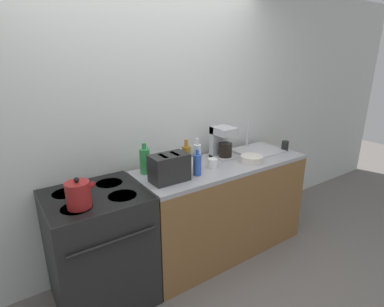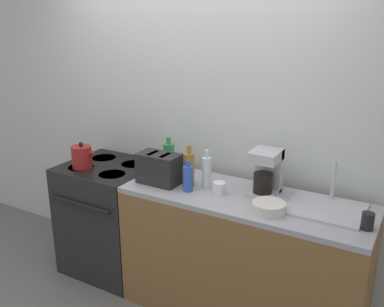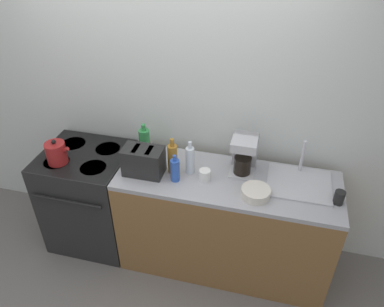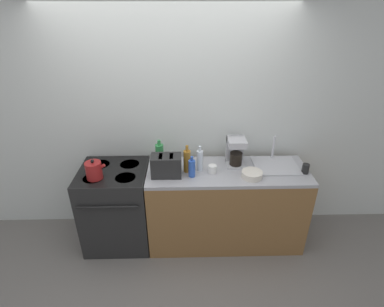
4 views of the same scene
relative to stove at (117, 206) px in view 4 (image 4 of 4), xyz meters
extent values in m
plane|color=slate|center=(0.61, -0.32, -0.48)|extent=(12.00, 12.00, 0.00)
cube|color=silver|center=(0.61, 0.38, 0.82)|extent=(8.00, 0.05, 2.60)
cube|color=black|center=(0.00, 0.00, -0.01)|extent=(0.71, 0.65, 0.93)
cube|color=black|center=(0.00, 0.00, 0.44)|extent=(0.70, 0.63, 0.02)
cylinder|color=black|center=(-0.16, -0.14, 0.45)|extent=(0.21, 0.21, 0.01)
cylinder|color=black|center=(0.16, -0.14, 0.45)|extent=(0.21, 0.21, 0.01)
cylinder|color=black|center=(-0.16, 0.14, 0.45)|extent=(0.21, 0.21, 0.01)
cylinder|color=black|center=(0.16, 0.14, 0.45)|extent=(0.21, 0.21, 0.01)
cylinder|color=black|center=(0.00, -0.35, 0.25)|extent=(0.60, 0.02, 0.02)
cube|color=brown|center=(1.21, -0.02, -0.03)|extent=(1.68, 0.61, 0.89)
cube|color=#A3A3A8|center=(1.21, -0.02, 0.44)|extent=(1.68, 0.61, 0.04)
cylinder|color=maroon|center=(-0.14, -0.14, 0.54)|extent=(0.16, 0.16, 0.18)
sphere|color=black|center=(-0.14, -0.14, 0.65)|extent=(0.03, 0.03, 0.03)
cylinder|color=maroon|center=(-0.06, -0.14, 0.58)|extent=(0.09, 0.03, 0.08)
cube|color=black|center=(0.57, -0.10, 0.56)|extent=(0.30, 0.18, 0.22)
cube|color=black|center=(0.52, -0.10, 0.67)|extent=(0.04, 0.13, 0.01)
cube|color=black|center=(0.63, -0.10, 0.67)|extent=(0.04, 0.13, 0.01)
cube|color=#B7B7BC|center=(1.30, 0.09, 0.46)|extent=(0.19, 0.22, 0.02)
cube|color=#B7B7BC|center=(1.30, 0.17, 0.61)|extent=(0.19, 0.06, 0.31)
cube|color=#B7B7BC|center=(1.30, 0.09, 0.72)|extent=(0.19, 0.22, 0.07)
cylinder|color=black|center=(1.30, 0.07, 0.54)|extent=(0.13, 0.13, 0.13)
cube|color=#B7B7BC|center=(1.73, 0.05, 0.46)|extent=(0.46, 0.40, 0.01)
cylinder|color=silver|center=(1.73, 0.20, 0.59)|extent=(0.02, 0.02, 0.28)
cylinder|color=#9E6B23|center=(0.78, -0.03, 0.57)|extent=(0.07, 0.07, 0.24)
cylinder|color=#9E6B23|center=(0.78, -0.03, 0.72)|extent=(0.03, 0.03, 0.06)
cylinder|color=#2D56B7|center=(0.83, -0.12, 0.54)|extent=(0.07, 0.07, 0.18)
cylinder|color=#2D56B7|center=(0.83, -0.12, 0.65)|extent=(0.03, 0.03, 0.04)
cylinder|color=#338C47|center=(0.49, 0.16, 0.56)|extent=(0.09, 0.09, 0.21)
cylinder|color=#338C47|center=(0.49, 0.16, 0.69)|extent=(0.04, 0.04, 0.05)
cylinder|color=silver|center=(0.91, -0.01, 0.56)|extent=(0.07, 0.07, 0.22)
cylinder|color=silver|center=(0.91, -0.01, 0.70)|extent=(0.03, 0.03, 0.06)
cylinder|color=white|center=(1.04, -0.07, 0.50)|extent=(0.09, 0.09, 0.09)
cylinder|color=black|center=(1.99, -0.09, 0.50)|extent=(0.07, 0.07, 0.10)
cylinder|color=beige|center=(1.43, -0.16, 0.49)|extent=(0.21, 0.21, 0.06)
camera|label=1|loc=(-0.54, -2.02, 1.41)|focal=28.00mm
camera|label=2|loc=(2.22, -2.47, 1.62)|focal=40.00mm
camera|label=3|loc=(1.48, -2.21, 2.22)|focal=35.00mm
camera|label=4|loc=(0.76, -2.69, 2.07)|focal=28.00mm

